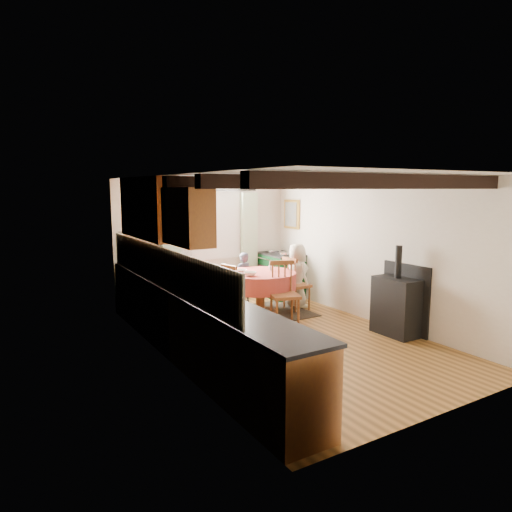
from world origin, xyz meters
TOP-DOWN VIEW (x-y plane):
  - floor at (0.00, 0.00)m, footprint 3.60×5.50m
  - ceiling at (0.00, 0.00)m, footprint 3.60×5.50m
  - wall_back at (0.00, 2.75)m, footprint 3.60×0.00m
  - wall_front at (0.00, -2.75)m, footprint 3.60×0.00m
  - wall_left at (-1.80, 0.00)m, footprint 0.00×5.50m
  - wall_right at (1.80, 0.00)m, footprint 0.00×5.50m
  - beam_a at (0.00, -2.00)m, footprint 3.60×0.16m
  - beam_b at (0.00, -1.00)m, footprint 3.60×0.16m
  - beam_c at (0.00, 0.00)m, footprint 3.60×0.16m
  - beam_d at (0.00, 1.00)m, footprint 3.60×0.16m
  - beam_e at (0.00, 2.00)m, footprint 3.60×0.16m
  - splash_left at (-1.78, 0.30)m, footprint 0.02×4.50m
  - splash_back at (-1.00, 2.73)m, footprint 1.40×0.02m
  - base_cabinet_left at (-1.50, 0.00)m, footprint 0.60×5.30m
  - base_cabinet_back at (-1.05, 2.45)m, footprint 1.30×0.60m
  - worktop_left at (-1.48, 0.00)m, footprint 0.64×5.30m
  - worktop_back at (-1.05, 2.43)m, footprint 1.30×0.64m
  - wall_cabinet_glass at (-1.63, 1.20)m, footprint 0.34×1.80m
  - wall_cabinet_solid at (-1.63, -0.30)m, footprint 0.34×0.90m
  - window_frame at (0.10, 2.73)m, footprint 1.34×0.03m
  - window_pane at (0.10, 2.74)m, footprint 1.20×0.01m
  - curtain_left at (-0.75, 2.65)m, footprint 0.35×0.10m
  - curtain_right at (0.95, 2.65)m, footprint 0.35×0.10m
  - curtain_rod at (0.10, 2.65)m, footprint 2.00×0.03m
  - wall_picture at (1.77, 2.30)m, footprint 0.04×0.50m
  - wall_plate at (1.05, 2.72)m, footprint 0.30×0.02m
  - rug at (0.39, 1.31)m, footprint 1.74×1.35m
  - dining_table at (0.39, 1.31)m, footprint 1.27×1.27m
  - chair_near at (0.42, 0.57)m, footprint 0.57×0.59m
  - chair_left at (-0.36, 1.32)m, footprint 0.50×0.49m
  - chair_right at (1.15, 1.24)m, footprint 0.46×0.44m
  - aga_range at (1.47, 2.28)m, footprint 0.65×1.00m
  - cast_iron_stove at (1.58, -0.75)m, footprint 0.42×0.69m
  - child_far at (0.45, 2.03)m, footprint 0.41×0.31m
  - child_right at (1.24, 1.37)m, footprint 0.39×0.59m
  - bowl_a at (0.11, 1.49)m, footprint 0.28×0.28m
  - bowl_b at (0.07, 1.11)m, footprint 0.31×0.31m
  - cup at (0.65, 1.35)m, footprint 0.13×0.13m
  - canister_tall at (-1.34, 2.47)m, footprint 0.14×0.14m
  - canister_wide at (-1.08, 2.57)m, footprint 0.20×0.20m

SIDE VIEW (x-z plane):
  - floor at x=0.00m, z-range 0.00..0.00m
  - rug at x=0.39m, z-range 0.00..0.01m
  - dining_table at x=0.39m, z-range 0.00..0.76m
  - base_cabinet_left at x=-1.50m, z-range 0.00..0.88m
  - base_cabinet_back at x=-1.05m, z-range 0.00..0.88m
  - aga_range at x=1.47m, z-range 0.00..0.92m
  - chair_left at x=-0.36m, z-range 0.00..0.94m
  - chair_right at x=1.15m, z-range 0.00..0.99m
  - child_far at x=0.45m, z-range 0.00..1.03m
  - chair_near at x=0.42m, z-range 0.00..1.05m
  - child_right at x=1.24m, z-range 0.00..1.22m
  - cast_iron_stove at x=1.58m, z-range 0.00..1.38m
  - bowl_a at x=0.11m, z-range 0.76..0.81m
  - bowl_b at x=0.07m, z-range 0.76..0.83m
  - cup at x=0.65m, z-range 0.76..0.85m
  - worktop_left at x=-1.48m, z-range 0.88..0.92m
  - worktop_back at x=-1.05m, z-range 0.88..0.92m
  - canister_wide at x=-1.08m, z-range 0.92..1.14m
  - canister_tall at x=-1.34m, z-range 0.92..1.15m
  - curtain_left at x=-0.75m, z-range 0.05..2.15m
  - curtain_right at x=0.95m, z-range 0.05..2.15m
  - wall_back at x=0.00m, z-range 0.00..2.40m
  - wall_front at x=0.00m, z-range 0.00..2.40m
  - wall_left at x=-1.80m, z-range 0.00..2.40m
  - wall_right at x=1.80m, z-range 0.00..2.40m
  - splash_left at x=-1.78m, z-range 0.92..1.48m
  - splash_back at x=-1.00m, z-range 0.92..1.48m
  - window_frame at x=0.10m, z-range 0.83..2.37m
  - window_pane at x=0.10m, z-range 0.90..2.30m
  - wall_picture at x=1.77m, z-range 1.40..2.00m
  - wall_plate at x=1.05m, z-range 1.55..1.85m
  - wall_cabinet_solid at x=-1.63m, z-range 1.55..2.25m
  - wall_cabinet_glass at x=-1.63m, z-range 1.50..2.40m
  - curtain_rod at x=0.10m, z-range 2.19..2.22m
  - beam_a at x=0.00m, z-range 2.23..2.39m
  - beam_b at x=0.00m, z-range 2.23..2.39m
  - beam_c at x=0.00m, z-range 2.23..2.39m
  - beam_d at x=0.00m, z-range 2.23..2.39m
  - beam_e at x=0.00m, z-range 2.23..2.39m
  - ceiling at x=0.00m, z-range 2.40..2.40m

